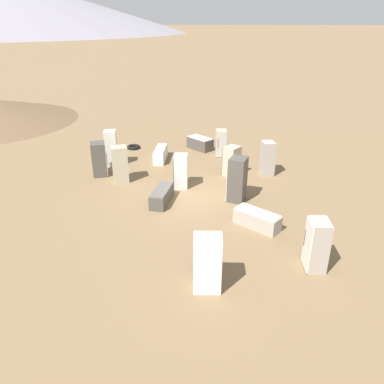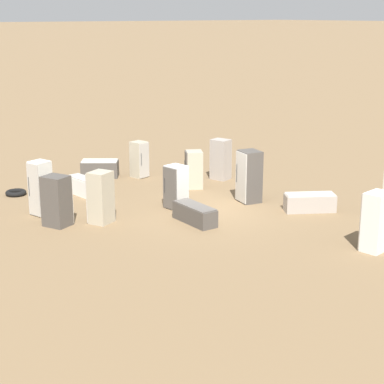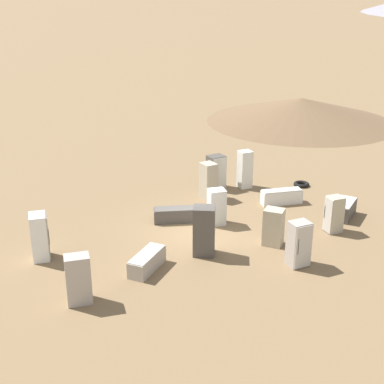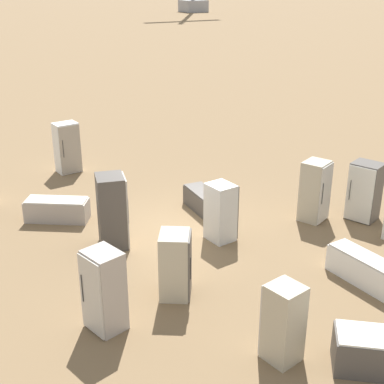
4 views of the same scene
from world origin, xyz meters
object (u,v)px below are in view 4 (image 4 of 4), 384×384
(discarded_fridge_3, at_px, (175,265))
(discarded_fridge_2, at_px, (67,148))
(discarded_fridge_4, at_px, (104,291))
(discarded_fridge_0, at_px, (366,270))
(discarded_fridge_1, at_px, (57,210))
(discarded_fridge_12, at_px, (205,202))
(discarded_fridge_8, at_px, (379,352))
(discarded_fridge_13, at_px, (221,212))
(discarded_fridge_6, at_px, (315,191))
(discarded_fridge_9, at_px, (283,323))
(discarded_fridge_10, at_px, (112,211))
(discarded_fridge_11, at_px, (364,191))

(discarded_fridge_3, bearing_deg, discarded_fridge_2, -149.76)
(discarded_fridge_3, relative_size, discarded_fridge_4, 0.88)
(discarded_fridge_2, relative_size, discarded_fridge_3, 1.19)
(discarded_fridge_0, bearing_deg, discarded_fridge_3, -26.59)
(discarded_fridge_0, xyz_separation_m, discarded_fridge_1, (-5.31, 6.57, -0.02))
(discarded_fridge_3, distance_m, discarded_fridge_12, 4.49)
(discarded_fridge_3, xyz_separation_m, discarded_fridge_8, (2.12, -3.80, -0.38))
(discarded_fridge_12, height_order, discarded_fridge_13, discarded_fridge_13)
(discarded_fridge_0, distance_m, discarded_fridge_6, 3.48)
(discarded_fridge_0, bearing_deg, discarded_fridge_12, -80.89)
(discarded_fridge_4, bearing_deg, discarded_fridge_1, -20.92)
(discarded_fridge_0, height_order, discarded_fridge_13, discarded_fridge_13)
(discarded_fridge_9, bearing_deg, discarded_fridge_8, -50.15)
(discarded_fridge_13, bearing_deg, discarded_fridge_6, 78.57)
(discarded_fridge_9, relative_size, discarded_fridge_12, 0.86)
(discarded_fridge_8, bearing_deg, discarded_fridge_12, -147.38)
(discarded_fridge_2, relative_size, discarded_fridge_8, 1.04)
(discarded_fridge_3, xyz_separation_m, discarded_fridge_6, (5.16, 1.66, 0.13))
(discarded_fridge_0, distance_m, discarded_fridge_2, 11.11)
(discarded_fridge_10, bearing_deg, discarded_fridge_12, 116.66)
(discarded_fridge_10, bearing_deg, discarded_fridge_0, 58.08)
(discarded_fridge_4, height_order, discarded_fridge_12, discarded_fridge_4)
(discarded_fridge_0, bearing_deg, discarded_fridge_8, 44.74)
(discarded_fridge_9, bearing_deg, discarded_fridge_3, 93.56)
(discarded_fridge_8, xyz_separation_m, discarded_fridge_13, (0.09, 5.64, 0.42))
(discarded_fridge_1, distance_m, discarded_fridge_10, 2.46)
(discarded_fridge_3, distance_m, discarded_fridge_9, 2.88)
(discarded_fridge_8, xyz_separation_m, discarded_fridge_11, (4.32, 4.86, 0.48))
(discarded_fridge_1, relative_size, discarded_fridge_9, 1.20)
(discarded_fridge_1, height_order, discarded_fridge_4, discarded_fridge_4)
(discarded_fridge_2, distance_m, discarded_fridge_6, 8.77)
(discarded_fridge_12, bearing_deg, discarded_fridge_10, -164.16)
(discarded_fridge_12, bearing_deg, discarded_fridge_4, -136.07)
(discarded_fridge_1, relative_size, discarded_fridge_10, 0.96)
(discarded_fridge_3, distance_m, discarded_fridge_4, 1.79)
(discarded_fridge_10, bearing_deg, discarded_fridge_2, -171.81)
(discarded_fridge_3, height_order, discarded_fridge_10, discarded_fridge_10)
(discarded_fridge_4, xyz_separation_m, discarded_fridge_6, (6.90, 2.08, 0.03))
(discarded_fridge_0, distance_m, discarded_fridge_9, 3.45)
(discarded_fridge_9, bearing_deg, discarded_fridge_12, 60.90)
(discarded_fridge_2, xyz_separation_m, discarded_fridge_8, (2.04, -12.61, -0.52))
(discarded_fridge_2, relative_size, discarded_fridge_4, 1.05)
(discarded_fridge_0, height_order, discarded_fridge_3, discarded_fridge_3)
(discarded_fridge_11, bearing_deg, discarded_fridge_9, 101.42)
(discarded_fridge_12, bearing_deg, discarded_fridge_3, -125.06)
(discarded_fridge_4, height_order, discarded_fridge_6, discarded_fridge_6)
(discarded_fridge_11, bearing_deg, discarded_fridge_0, 114.47)
(discarded_fridge_0, bearing_deg, discarded_fridge_4, -16.53)
(discarded_fridge_9, bearing_deg, discarded_fridge_10, 89.79)
(discarded_fridge_8, bearing_deg, discarded_fridge_3, -113.77)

